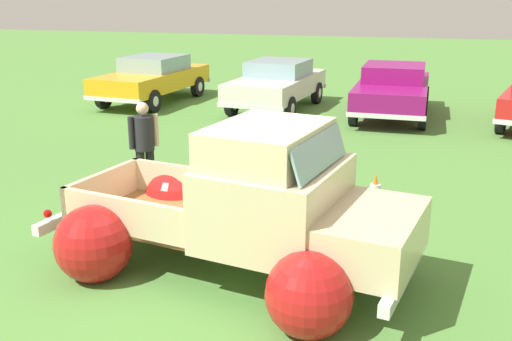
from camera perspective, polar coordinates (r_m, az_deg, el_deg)
ground_plane at (r=7.61m, az=-2.78°, el=-9.42°), size 80.00×80.00×0.00m
vintage_pickup_truck at (r=7.14m, az=-0.13°, el=-4.59°), size 4.87×3.37×1.96m
show_car_0 at (r=18.98m, az=-9.98°, el=8.92°), size 2.25×4.69×1.43m
show_car_1 at (r=17.53m, az=2.06°, el=8.51°), size 2.27×4.47×1.43m
show_car_2 at (r=16.94m, az=13.15°, el=7.78°), size 1.98×4.62×1.43m
spectator_0 at (r=10.21m, az=-10.80°, el=2.69°), size 0.48×0.48×1.61m
lane_cone_0 at (r=9.52m, az=11.48°, el=-2.16°), size 0.36×0.36×0.63m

